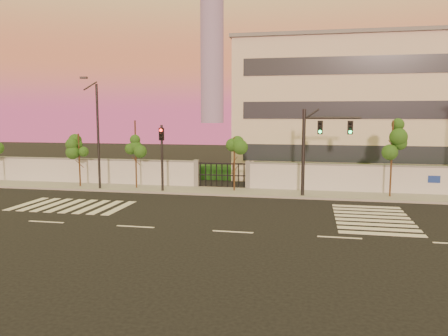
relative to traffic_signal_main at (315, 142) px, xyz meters
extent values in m
plane|color=black|center=(-3.86, -9.67, -3.79)|extent=(120.00, 120.00, 0.00)
cube|color=gray|center=(-3.86, 0.83, -3.72)|extent=(60.00, 3.00, 0.15)
cube|color=silver|center=(-21.36, 2.33, -2.79)|extent=(25.00, 0.30, 2.00)
cube|color=slate|center=(-21.36, 2.33, -1.73)|extent=(25.00, 0.36, 0.12)
cube|color=slate|center=(-8.86, 2.33, -2.69)|extent=(0.35, 0.35, 2.20)
cube|color=slate|center=(-4.86, 2.33, -2.69)|extent=(0.35, 0.35, 2.20)
cube|color=black|center=(5.14, 4.83, -2.89)|extent=(20.00, 2.00, 1.80)
cube|color=black|center=(-19.86, 4.83, -3.09)|extent=(12.00, 1.80, 1.40)
cube|color=black|center=(-6.86, 7.33, -3.19)|extent=(6.00, 1.50, 1.20)
cube|color=beige|center=(5.14, 12.33, 2.21)|extent=(24.00, 12.00, 12.00)
cube|color=#262D38|center=(5.14, 6.31, -1.29)|extent=(22.00, 0.08, 1.40)
cube|color=#262D38|center=(5.14, 6.31, 2.21)|extent=(22.00, 0.08, 1.40)
cube|color=#262D38|center=(5.14, 6.31, 5.71)|extent=(22.00, 0.08, 1.40)
cube|color=slate|center=(5.14, 12.33, 8.31)|extent=(24.40, 12.40, 0.30)
cylinder|color=slate|center=(-68.86, 270.33, 51.21)|extent=(16.00, 16.00, 110.00)
cube|color=silver|center=(-17.86, -5.67, -3.78)|extent=(0.50, 4.00, 0.02)
cube|color=silver|center=(-16.96, -5.67, -3.78)|extent=(0.50, 4.00, 0.02)
cube|color=silver|center=(-16.06, -5.67, -3.78)|extent=(0.50, 4.00, 0.02)
cube|color=silver|center=(-15.16, -5.67, -3.78)|extent=(0.50, 4.00, 0.02)
cube|color=silver|center=(-14.26, -5.67, -3.78)|extent=(0.50, 4.00, 0.02)
cube|color=silver|center=(-13.36, -5.67, -3.78)|extent=(0.50, 4.00, 0.02)
cube|color=silver|center=(-12.46, -5.67, -3.78)|extent=(0.50, 4.00, 0.02)
cube|color=silver|center=(-11.56, -5.67, -3.78)|extent=(0.50, 4.00, 0.02)
cube|color=silver|center=(3.14, -8.67, -3.78)|extent=(4.00, 0.50, 0.02)
cube|color=silver|center=(3.14, -7.77, -3.78)|extent=(4.00, 0.50, 0.02)
cube|color=silver|center=(3.14, -6.87, -3.78)|extent=(4.00, 0.50, 0.02)
cube|color=silver|center=(3.14, -5.97, -3.78)|extent=(4.00, 0.50, 0.02)
cube|color=silver|center=(3.14, -5.07, -3.78)|extent=(4.00, 0.50, 0.02)
cube|color=silver|center=(3.14, -4.17, -3.78)|extent=(4.00, 0.50, 0.02)
cube|color=silver|center=(3.14, -3.27, -3.78)|extent=(4.00, 0.50, 0.02)
cube|color=silver|center=(3.14, -2.37, -3.78)|extent=(4.00, 0.50, 0.02)
cube|color=silver|center=(-13.86, -9.67, -3.78)|extent=(2.00, 0.15, 0.01)
cube|color=silver|center=(-8.86, -9.67, -3.78)|extent=(2.00, 0.15, 0.01)
cube|color=silver|center=(-3.86, -9.67, -3.78)|extent=(2.00, 0.15, 0.01)
cube|color=silver|center=(1.14, -9.67, -3.78)|extent=(2.00, 0.15, 0.01)
cylinder|color=#382314|center=(-17.66, 0.52, -1.69)|extent=(0.12, 0.12, 4.20)
sphere|color=#1E4513|center=(-17.66, 0.52, -0.43)|extent=(1.11, 1.11, 1.11)
sphere|color=#1E4513|center=(-17.31, 0.73, -1.06)|extent=(0.85, 0.85, 0.85)
sphere|color=#1E4513|center=(-17.96, 0.37, -0.85)|extent=(0.81, 0.81, 0.81)
cylinder|color=#382314|center=(-13.14, 0.74, -1.19)|extent=(0.11, 0.11, 5.21)
sphere|color=#1E4513|center=(-13.14, 0.74, 0.38)|extent=(1.05, 1.05, 1.05)
sphere|color=#1E4513|center=(-12.80, 0.93, -0.40)|extent=(0.80, 0.80, 0.80)
sphere|color=#1E4513|center=(-13.42, 0.60, -0.14)|extent=(0.76, 0.76, 0.76)
cylinder|color=#382314|center=(-5.68, 0.99, -1.78)|extent=(0.11, 0.11, 4.02)
sphere|color=#1E4513|center=(-5.68, 0.99, -0.58)|extent=(1.03, 1.03, 1.03)
sphere|color=#1E4513|center=(-5.35, 1.18, -1.18)|extent=(0.79, 0.79, 0.79)
sphere|color=#1E4513|center=(-5.96, 0.85, -0.98)|extent=(0.75, 0.75, 0.75)
cylinder|color=#382314|center=(5.05, 0.79, -1.17)|extent=(0.12, 0.12, 5.25)
sphere|color=#1E4513|center=(5.05, 0.79, 0.41)|extent=(1.09, 1.09, 1.09)
sphere|color=#1E4513|center=(5.39, 0.99, -0.38)|extent=(0.83, 0.83, 0.83)
sphere|color=#1E4513|center=(4.75, 0.65, -0.12)|extent=(0.79, 0.79, 0.79)
cylinder|color=black|center=(-0.76, 0.01, -0.79)|extent=(0.23, 0.23, 6.00)
cylinder|color=black|center=(1.08, 0.01, 1.63)|extent=(3.68, 0.29, 0.15)
cube|color=black|center=(0.31, -0.04, 1.00)|extent=(0.34, 0.17, 0.87)
sphere|color=#0CF259|center=(0.31, -0.15, 0.73)|extent=(0.19, 0.19, 0.19)
cube|color=black|center=(2.24, -0.04, 1.00)|extent=(0.34, 0.17, 0.87)
sphere|color=#0CF259|center=(2.24, -0.15, 0.73)|extent=(0.19, 0.19, 0.19)
cylinder|color=black|center=(-10.78, -0.08, -1.34)|extent=(0.17, 0.17, 4.90)
cube|color=black|center=(-10.78, -0.13, 0.46)|extent=(0.38, 0.20, 0.98)
sphere|color=red|center=(-10.78, -0.24, 0.76)|extent=(0.22, 0.22, 0.22)
cylinder|color=black|center=(-15.73, -0.05, 0.14)|extent=(0.18, 0.18, 7.87)
cylinder|color=black|center=(-15.73, -0.94, 3.88)|extent=(0.10, 1.88, 0.76)
cube|color=#3F3F44|center=(-15.73, -1.82, 4.37)|extent=(0.49, 0.25, 0.15)
camera|label=1|loc=(-0.24, -29.88, 1.83)|focal=35.00mm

